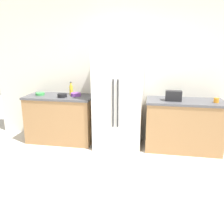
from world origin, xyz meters
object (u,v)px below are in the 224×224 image
refrigerator (119,99)px  toaster (173,96)px  bowl_c (62,95)px  cup_b (174,96)px  bowl_b (40,94)px  bowl_a (76,94)px  bottle_a (71,89)px  cup_a (216,100)px

refrigerator → toaster: bearing=-1.4°
toaster → bowl_c: (-2.02, -0.05, -0.06)m
cup_b → bowl_c: (-2.05, -0.25, -0.01)m
bowl_b → bowl_a: bearing=3.9°
refrigerator → bowl_b: 1.56m
refrigerator → bowl_b: (-1.55, 0.04, 0.04)m
refrigerator → bottle_a: refrigerator is taller
bowl_a → bowl_c: (-0.21, -0.16, 0.00)m
cup_a → bowl_b: cup_a is taller
toaster → bowl_a: bearing=176.6°
bowl_a → bowl_c: 0.26m
refrigerator → toaster: 0.97m
bowl_b → cup_a: bearing=-1.3°
bowl_c → cup_a: bearing=0.8°
refrigerator → cup_b: refrigerator is taller
bowl_a → cup_b: bearing=2.9°
cup_b → bowl_c: bearing=-173.0°
bowl_a → bowl_c: size_ratio=1.11×
cup_b → bowl_c: cup_b is taller
bowl_b → bowl_c: bowl_c is taller
refrigerator → bowl_a: (-0.84, 0.08, 0.04)m
toaster → cup_b: (0.03, 0.20, -0.05)m
bowl_a → bottle_a: bearing=138.2°
refrigerator → toaster: (0.97, -0.02, 0.10)m
cup_a → cup_b: (-0.68, 0.21, 0.00)m
bowl_c → bowl_b: bearing=167.5°
refrigerator → bottle_a: (-0.98, 0.20, 0.11)m
cup_a → bowl_a: cup_a is taller
toaster → cup_b: toaster is taller
bowl_c → bowl_a: bearing=37.0°
refrigerator → bowl_c: bearing=-176.0°
refrigerator → bowl_c: 1.06m
refrigerator → bottle_a: size_ratio=7.32×
toaster → bowl_b: size_ratio=1.59×
bowl_b → bowl_c: bearing=-12.5°
bowl_c → cup_b: bearing=7.0°
cup_b → bowl_b: size_ratio=0.49×
bottle_a → cup_a: 2.66m
cup_b → cup_a: bearing=-17.5°
bottle_a → cup_a: (2.65, -0.24, -0.06)m
refrigerator → bottle_a: 1.00m
toaster → cup_a: bearing=-0.9°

